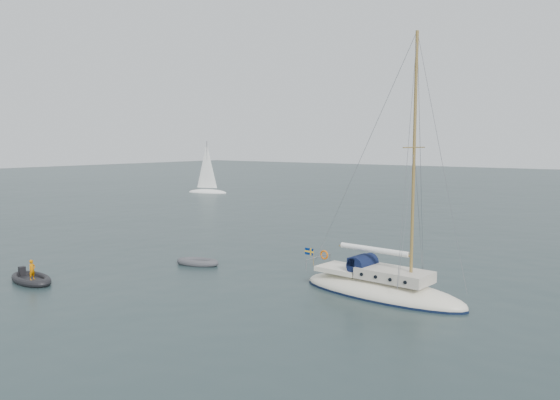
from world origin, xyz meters
The scene contains 5 objects.
ground centered at (0.00, 0.00, 0.00)m, with size 300.00×300.00×0.00m, color black.
sailboat centered at (3.78, 0.40, 1.04)m, with size 9.68×2.90×13.78m.
dinghy centered at (-8.94, -0.31, 0.19)m, with size 2.94×1.33×0.42m.
rib centered at (-13.35, -9.08, 0.21)m, with size 3.65×1.66×1.34m.
distant_yacht_a centered at (-43.87, 36.22, 3.65)m, with size 6.44×3.43×8.53m.
Camera 1 is at (16.10, -24.80, 7.91)m, focal length 35.00 mm.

